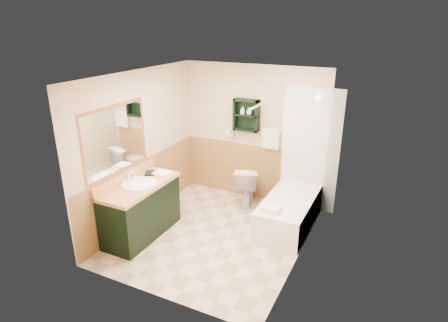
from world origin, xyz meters
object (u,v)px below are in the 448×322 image
(hair_dryer, at_px, (231,132))
(vanity, at_px, (141,210))
(soap_bottle_a, at_px, (243,112))
(bathtub, at_px, (289,212))
(toilet, at_px, (247,185))
(vanity_book, at_px, (145,167))
(wall_shelf, at_px, (246,115))
(soap_bottle_b, at_px, (249,112))

(hair_dryer, distance_m, vanity, 2.13)
(vanity, distance_m, soap_bottle_a, 2.35)
(vanity, relative_size, bathtub, 0.88)
(vanity, distance_m, bathtub, 2.29)
(toilet, xyz_separation_m, vanity_book, (-1.19, -1.30, 0.59))
(wall_shelf, bearing_deg, bathtub, -31.40)
(hair_dryer, relative_size, soap_bottle_b, 1.86)
(bathtub, height_order, soap_bottle_b, soap_bottle_b)
(vanity, bearing_deg, soap_bottle_a, 66.01)
(toilet, relative_size, vanity_book, 3.42)
(vanity_book, bearing_deg, soap_bottle_a, 28.90)
(wall_shelf, distance_m, toilet, 1.22)
(vanity_book, xyz_separation_m, soap_bottle_b, (1.11, 1.50, 0.67))
(vanity, relative_size, toilet, 1.84)
(hair_dryer, xyz_separation_m, soap_bottle_a, (0.23, -0.03, 0.40))
(hair_dryer, height_order, vanity_book, hair_dryer)
(vanity, xyz_separation_m, bathtub, (1.92, 1.24, -0.18))
(hair_dryer, bearing_deg, vanity, -107.45)
(bathtub, xyz_separation_m, soap_bottle_a, (-1.09, 0.62, 1.36))
(toilet, xyz_separation_m, soap_bottle_a, (-0.20, 0.20, 1.25))
(wall_shelf, bearing_deg, soap_bottle_a, -175.68)
(soap_bottle_a, bearing_deg, toilet, -45.08)
(vanity, xyz_separation_m, vanity_book, (-0.17, 0.36, 0.52))
(hair_dryer, bearing_deg, soap_bottle_a, -7.31)
(toilet, bearing_deg, soap_bottle_b, -84.66)
(vanity, bearing_deg, wall_shelf, 64.39)
(hair_dryer, height_order, soap_bottle_a, soap_bottle_a)
(wall_shelf, bearing_deg, soap_bottle_b, -5.31)
(soap_bottle_a, relative_size, soap_bottle_b, 1.06)
(hair_dryer, distance_m, bathtub, 1.76)
(hair_dryer, height_order, soap_bottle_b, soap_bottle_b)
(vanity_book, relative_size, soap_bottle_a, 1.53)
(wall_shelf, height_order, toilet, wall_shelf)
(vanity, relative_size, vanity_book, 6.31)
(wall_shelf, bearing_deg, hair_dryer, 175.24)
(vanity, bearing_deg, toilet, 58.41)
(soap_bottle_a, bearing_deg, wall_shelf, 4.32)
(bathtub, bearing_deg, soap_bottle_b, 147.42)
(vanity_book, bearing_deg, wall_shelf, 27.27)
(soap_bottle_b, bearing_deg, toilet, -68.87)
(soap_bottle_a, distance_m, soap_bottle_b, 0.12)
(hair_dryer, height_order, toilet, hair_dryer)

